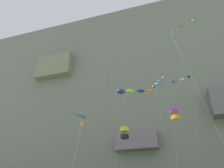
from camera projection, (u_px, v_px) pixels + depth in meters
cliff_face at (141, 100)px, 76.19m from camera, size 180.00×26.03×68.81m
kite_box_upper_mid at (125, 133)px, 38.85m from camera, size 1.54×3.49×14.23m
kite_delta_high_right at (85, 122)px, 20.66m from camera, size 1.37×4.78×8.88m
kite_banner_near_cliff at (183, 83)px, 45.18m from camera, size 4.60×5.51×25.51m
kite_windsock_mid_center at (130, 91)px, 36.21m from camera, size 6.70×4.19×18.86m
kite_banner_low_right at (108, 86)px, 52.18m from camera, size 2.30×5.47×28.61m
kite_box_high_center at (175, 114)px, 30.76m from camera, size 2.01×1.79×13.93m
kite_windsock_far_left at (157, 85)px, 37.73m from camera, size 2.70×6.27×20.67m
kite_banner_mid_right at (187, 42)px, 31.26m from camera, size 4.03×6.01×26.11m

